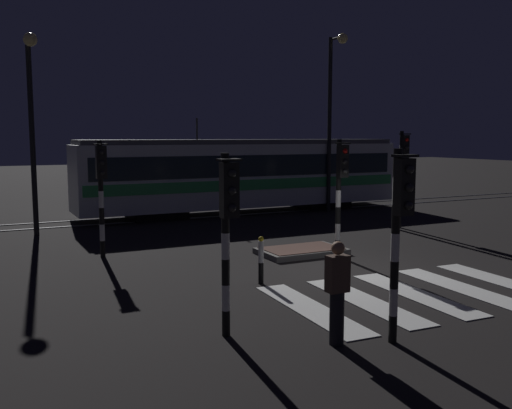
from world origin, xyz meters
The scene contains 15 objects.
ground_plane centered at (0.00, 0.00, 0.00)m, with size 120.00×120.00×0.00m, color black.
rail_near centered at (0.00, 10.66, 0.01)m, with size 80.00×0.12×0.03m, color #59595E.
rail_far centered at (0.00, 12.09, 0.01)m, with size 80.00×0.12×0.03m, color #59595E.
crosswalk_zebra centered at (0.00, -2.22, 0.01)m, with size 6.00×3.93×0.02m.
traffic_island centered at (0.01, 2.49, 0.09)m, with size 2.43×1.47×0.18m.
traffic_light_kerb_mid_left centered at (-2.31, -4.34, 2.10)m, with size 0.36×0.42×3.19m.
traffic_light_corner_far_right centered at (5.75, 4.88, 2.36)m, with size 0.36×0.42×3.58m.
traffic_light_median_centre centered at (0.74, 1.64, 2.18)m, with size 0.36×0.42×3.30m.
traffic_light_corner_far_left centered at (-5.21, 4.53, 2.16)m, with size 0.36×0.42×3.27m.
traffic_light_corner_near_left centered at (-4.64, -2.83, 2.05)m, with size 0.36×0.42×3.11m.
street_lamp_trackside_right centered at (5.97, 9.79, 4.85)m, with size 0.44×1.21×7.73m.
street_lamp_trackside_left centered at (-6.51, 9.07, 4.27)m, with size 0.44×1.21×6.66m.
tram centered at (2.40, 11.37, 1.74)m, with size 14.85×2.58×4.15m.
pedestrian_waiting_at_kerb centered at (-3.19, -3.91, 0.88)m, with size 0.36×0.24×1.71m.
bollard_island_edge centered at (-2.56, 0.04, 0.56)m, with size 0.12×0.12×1.11m.
Camera 1 is at (-8.34, -11.28, 3.37)m, focal length 39.71 mm.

